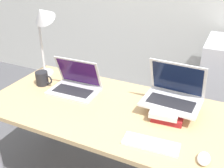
# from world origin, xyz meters

# --- Properties ---
(desk) EXTENTS (1.72, 0.79, 0.74)m
(desk) POSITION_xyz_m (0.00, 0.39, 0.67)
(desk) COLOR tan
(desk) RESTS_ON ground_plane
(laptop_left) EXTENTS (0.35, 0.25, 0.24)m
(laptop_left) POSITION_xyz_m (-0.36, 0.50, 0.79)
(laptop_left) COLOR silver
(laptop_left) RESTS_ON desk
(book_stack) EXTENTS (0.22, 0.29, 0.07)m
(book_stack) POSITION_xyz_m (0.34, 0.49, 0.77)
(book_stack) COLOR maroon
(book_stack) RESTS_ON desk
(laptop_on_books) EXTENTS (0.36, 0.28, 0.26)m
(laptop_on_books) POSITION_xyz_m (0.35, 0.53, 0.86)
(laptop_on_books) COLOR silver
(laptop_on_books) RESTS_ON book_stack
(wireless_keyboard) EXTENTS (0.31, 0.13, 0.01)m
(wireless_keyboard) POSITION_xyz_m (0.34, 0.16, 0.75)
(wireless_keyboard) COLOR white
(wireless_keyboard) RESTS_ON desk
(mouse) EXTENTS (0.06, 0.10, 0.03)m
(mouse) POSITION_xyz_m (0.61, 0.15, 0.76)
(mouse) COLOR white
(mouse) RESTS_ON desk
(mug) EXTENTS (0.14, 0.09, 0.11)m
(mug) POSITION_xyz_m (-0.64, 0.47, 0.79)
(mug) COLOR #232328
(mug) RESTS_ON desk
(desk_lamp) EXTENTS (0.23, 0.20, 0.60)m
(desk_lamp) POSITION_xyz_m (-0.69, 0.61, 1.19)
(desk_lamp) COLOR silver
(desk_lamp) RESTS_ON desk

